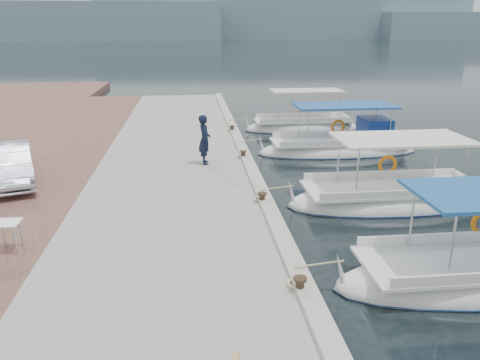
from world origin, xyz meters
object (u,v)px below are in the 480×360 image
fishing_caique_d (340,149)px  fisherman (205,140)px  fishing_caique_c (391,200)px  fishing_caique_e (302,128)px  parked_car (9,165)px

fishing_caique_d → fisherman: (-6.33, -2.83, 1.27)m
fishing_caique_c → fishing_caique_e: size_ratio=1.07×
fishing_caique_d → fisherman: size_ratio=3.92×
fisherman → fishing_caique_e: bearing=-39.7°
fishing_caique_c → fishing_caique_d: size_ratio=0.93×
fishing_caique_d → parked_car: (-12.96, -4.53, 0.97)m
fishing_caique_c → fishing_caique_d: 6.55m
fishing_caique_c → parked_car: (-12.60, 2.01, 1.04)m
fishing_caique_c → fisherman: fisherman is taller
fishing_caique_e → parked_car: fishing_caique_e is taller
fishing_caique_c → fishing_caique_d: bearing=86.8°
fishing_caique_e → fisherman: bearing=-126.1°
fishing_caique_c → fishing_caique_e: (-0.21, 11.62, 0.00)m
fishing_caique_c → fishing_caique_d: same height
fishing_caique_d → parked_car: fishing_caique_d is taller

